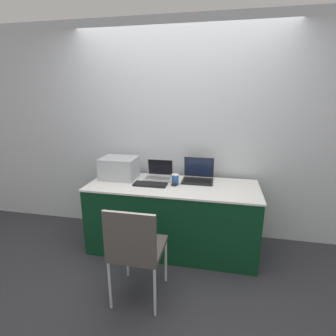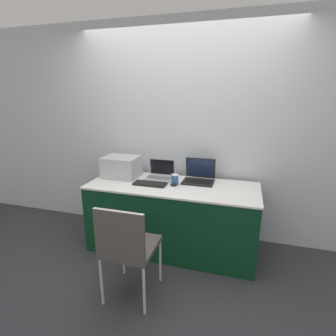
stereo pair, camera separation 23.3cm
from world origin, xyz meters
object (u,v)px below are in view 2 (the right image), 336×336
at_px(laptop_right, 199,177).
at_px(printer, 121,166).
at_px(coffee_cup, 175,180).
at_px(chair, 127,245).
at_px(external_keyboard, 150,184).
at_px(laptop_left, 160,174).
at_px(mouse, 174,185).

bearing_deg(laptop_right, printer, -174.64).
height_order(coffee_cup, chair, chair).
xyz_separation_m(coffee_cup, chair, (-0.17, -0.90, -0.30)).
height_order(external_keyboard, chair, chair).
height_order(laptop_right, external_keyboard, laptop_right).
relative_size(laptop_right, chair, 0.38).
bearing_deg(laptop_right, chair, -110.53).
bearing_deg(chair, coffee_cup, 79.30).
bearing_deg(laptop_left, laptop_right, 0.86).
height_order(mouse, chair, chair).
height_order(coffee_cup, mouse, coffee_cup).
relative_size(laptop_left, chair, 0.36).
relative_size(external_keyboard, chair, 0.41).
distance_m(coffee_cup, mouse, 0.07).
xyz_separation_m(mouse, chair, (-0.17, -0.85, -0.26)).
distance_m(external_keyboard, coffee_cup, 0.28).
xyz_separation_m(coffee_cup, mouse, (-0.00, -0.05, -0.04)).
height_order(printer, external_keyboard, printer).
xyz_separation_m(laptop_left, external_keyboard, (-0.04, -0.26, -0.04)).
distance_m(laptop_right, coffee_cup, 0.30).
xyz_separation_m(printer, external_keyboard, (0.43, -0.18, -0.12)).
distance_m(mouse, chair, 0.90).
bearing_deg(external_keyboard, printer, 157.61).
distance_m(external_keyboard, chair, 0.86).
height_order(laptop_left, mouse, laptop_left).
bearing_deg(printer, laptop_left, 9.74).
relative_size(laptop_right, external_keyboard, 0.94).
height_order(laptop_right, mouse, laptop_right).
distance_m(printer, coffee_cup, 0.71).
bearing_deg(chair, printer, 117.82).
bearing_deg(mouse, laptop_right, 44.90).
height_order(printer, laptop_right, laptop_right).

